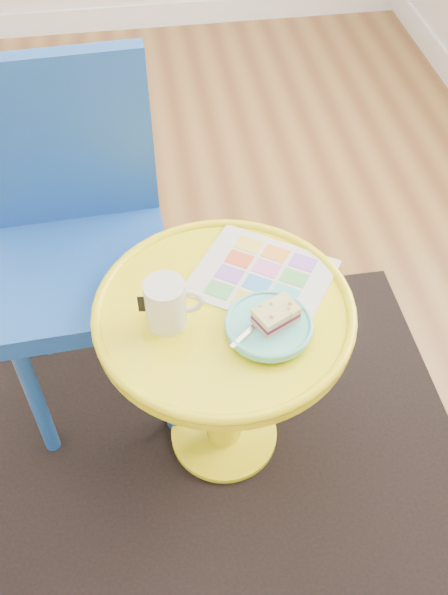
{
  "coord_description": "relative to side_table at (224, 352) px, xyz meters",
  "views": [
    {
      "loc": [
        0.51,
        -1.43,
        1.66
      ],
      "look_at": [
        0.66,
        -0.49,
        0.59
      ],
      "focal_mm": 40.0,
      "sensor_mm": 36.0,
      "label": 1
    }
  ],
  "objects": [
    {
      "name": "mug",
      "position": [
        -0.12,
        -0.01,
        0.22
      ],
      "size": [
        0.13,
        0.09,
        0.12
      ],
      "rotation": [
        0.0,
        0.0,
        -0.13
      ],
      "color": "white",
      "rests_on": "side_table"
    },
    {
      "name": "fork",
      "position": [
        0.06,
        -0.08,
        0.18
      ],
      "size": [
        0.12,
        0.1,
        0.0
      ],
      "rotation": [
        0.0,
        0.0,
        -0.87
      ],
      "color": "silver",
      "rests_on": "plate"
    },
    {
      "name": "side_table",
      "position": [
        0.0,
        0.0,
        0.0
      ],
      "size": [
        0.58,
        0.58,
        0.55
      ],
      "color": "yellow",
      "rests_on": "ground"
    },
    {
      "name": "newspaper",
      "position": [
        0.1,
        0.08,
        0.16
      ],
      "size": [
        0.39,
        0.38,
        0.01
      ],
      "primitive_type": "cube",
      "rotation": [
        0.0,
        0.0,
        -0.6
      ],
      "color": "silver",
      "rests_on": "side_table"
    },
    {
      "name": "rug",
      "position": [
        0.0,
        0.0,
        -0.39
      ],
      "size": [
        1.3,
        1.11,
        0.01
      ],
      "primitive_type": "cube",
      "rotation": [
        0.0,
        0.0,
        0.0
      ],
      "color": "black",
      "rests_on": "ground"
    },
    {
      "name": "plate",
      "position": [
        0.08,
        -0.08,
        0.17
      ],
      "size": [
        0.19,
        0.19,
        0.02
      ],
      "color": "#61CEC1",
      "rests_on": "newspaper"
    },
    {
      "name": "chair",
      "position": [
        -0.32,
        0.3,
        0.16
      ],
      "size": [
        0.45,
        0.45,
        0.97
      ],
      "rotation": [
        0.0,
        0.0,
        0.05
      ],
      "color": "#194AA5",
      "rests_on": "ground"
    },
    {
      "name": "cake_slice",
      "position": [
        0.1,
        -0.07,
        0.2
      ],
      "size": [
        0.11,
        0.09,
        0.04
      ],
      "rotation": [
        0.0,
        0.0,
        0.46
      ],
      "color": "#D3BC8C",
      "rests_on": "plate"
    }
  ]
}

